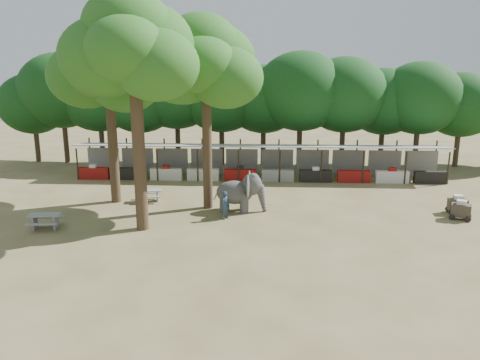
{
  "coord_description": "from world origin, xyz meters",
  "views": [
    {
      "loc": [
        0.39,
        -21.14,
        8.4
      ],
      "look_at": [
        -1.0,
        5.0,
        2.0
      ],
      "focal_mm": 35.0,
      "sensor_mm": 36.0,
      "label": 1
    }
  ],
  "objects_px": {
    "yard_tree_back": "(204,63)",
    "cart_back": "(458,204)",
    "yard_tree_center": "(132,49)",
    "picnic_table_near": "(45,219)",
    "cart_front": "(461,210)",
    "handler": "(226,205)",
    "yard_tree_left": "(107,69)",
    "picnic_table_far": "(150,194)",
    "elephant": "(241,192)"
  },
  "relations": [
    {
      "from": "yard_tree_back",
      "to": "picnic_table_far",
      "type": "distance_m",
      "value": 8.94
    },
    {
      "from": "handler",
      "to": "picnic_table_far",
      "type": "distance_m",
      "value": 6.09
    },
    {
      "from": "handler",
      "to": "cart_front",
      "type": "relative_size",
      "value": 1.2
    },
    {
      "from": "yard_tree_left",
      "to": "cart_front",
      "type": "relative_size",
      "value": 8.23
    },
    {
      "from": "picnic_table_far",
      "to": "yard_tree_back",
      "type": "bearing_deg",
      "value": -25.64
    },
    {
      "from": "cart_back",
      "to": "yard_tree_back",
      "type": "bearing_deg",
      "value": -178.01
    },
    {
      "from": "elephant",
      "to": "cart_back",
      "type": "height_order",
      "value": "elephant"
    },
    {
      "from": "yard_tree_center",
      "to": "yard_tree_left",
      "type": "bearing_deg",
      "value": 120.96
    },
    {
      "from": "cart_front",
      "to": "cart_back",
      "type": "bearing_deg",
      "value": 101.86
    },
    {
      "from": "elephant",
      "to": "yard_tree_center",
      "type": "bearing_deg",
      "value": -145.71
    },
    {
      "from": "handler",
      "to": "cart_front",
      "type": "bearing_deg",
      "value": -58.6
    },
    {
      "from": "yard_tree_back",
      "to": "picnic_table_near",
      "type": "height_order",
      "value": "yard_tree_back"
    },
    {
      "from": "picnic_table_far",
      "to": "cart_back",
      "type": "distance_m",
      "value": 18.63
    },
    {
      "from": "picnic_table_far",
      "to": "picnic_table_near",
      "type": "bearing_deg",
      "value": -139.09
    },
    {
      "from": "yard_tree_left",
      "to": "handler",
      "type": "distance_m",
      "value": 10.95
    },
    {
      "from": "handler",
      "to": "elephant",
      "type": "bearing_deg",
      "value": 2.11
    },
    {
      "from": "elephant",
      "to": "picnic_table_near",
      "type": "bearing_deg",
      "value": -157.96
    },
    {
      "from": "cart_back",
      "to": "picnic_table_far",
      "type": "bearing_deg",
      "value": 179.4
    },
    {
      "from": "yard_tree_back",
      "to": "cart_back",
      "type": "xyz_separation_m",
      "value": [
        14.82,
        -0.55,
        -8.0
      ]
    },
    {
      "from": "yard_tree_back",
      "to": "handler",
      "type": "distance_m",
      "value": 8.19
    },
    {
      "from": "handler",
      "to": "cart_back",
      "type": "distance_m",
      "value": 13.56
    },
    {
      "from": "handler",
      "to": "cart_back",
      "type": "xyz_separation_m",
      "value": [
        13.45,
        1.73,
        -0.26
      ]
    },
    {
      "from": "picnic_table_far",
      "to": "yard_tree_left",
      "type": "bearing_deg",
      "value": 168.63
    },
    {
      "from": "handler",
      "to": "cart_back",
      "type": "bearing_deg",
      "value": -53.95
    },
    {
      "from": "yard_tree_left",
      "to": "picnic_table_far",
      "type": "bearing_deg",
      "value": -0.43
    },
    {
      "from": "yard_tree_center",
      "to": "handler",
      "type": "bearing_deg",
      "value": 21.36
    },
    {
      "from": "elephant",
      "to": "cart_back",
      "type": "distance_m",
      "value": 12.7
    },
    {
      "from": "picnic_table_near",
      "to": "cart_back",
      "type": "relative_size",
      "value": 1.52
    },
    {
      "from": "picnic_table_near",
      "to": "yard_tree_left",
      "type": "bearing_deg",
      "value": 62.56
    },
    {
      "from": "cart_front",
      "to": "cart_back",
      "type": "height_order",
      "value": "cart_front"
    },
    {
      "from": "elephant",
      "to": "handler",
      "type": "distance_m",
      "value": 1.75
    },
    {
      "from": "yard_tree_back",
      "to": "cart_back",
      "type": "relative_size",
      "value": 9.68
    },
    {
      "from": "picnic_table_far",
      "to": "elephant",
      "type": "bearing_deg",
      "value": -27.38
    },
    {
      "from": "handler",
      "to": "picnic_table_near",
      "type": "xyz_separation_m",
      "value": [
        -9.39,
        -2.16,
        -0.28
      ]
    },
    {
      "from": "yard_tree_left",
      "to": "picnic_table_far",
      "type": "xyz_separation_m",
      "value": [
        2.25,
        -0.02,
        -7.72
      ]
    },
    {
      "from": "cart_front",
      "to": "yard_tree_back",
      "type": "bearing_deg",
      "value": -162.35
    },
    {
      "from": "picnic_table_far",
      "to": "cart_back",
      "type": "xyz_separation_m",
      "value": [
        18.57,
        -1.54,
        0.06
      ]
    },
    {
      "from": "yard_tree_back",
      "to": "handler",
      "type": "relative_size",
      "value": 7.06
    },
    {
      "from": "handler",
      "to": "cart_front",
      "type": "xyz_separation_m",
      "value": [
        13.2,
        0.62,
        -0.26
      ]
    },
    {
      "from": "picnic_table_far",
      "to": "cart_back",
      "type": "bearing_deg",
      "value": -15.67
    },
    {
      "from": "yard_tree_center",
      "to": "yard_tree_back",
      "type": "bearing_deg",
      "value": 53.14
    },
    {
      "from": "yard_tree_left",
      "to": "yard_tree_back",
      "type": "xyz_separation_m",
      "value": [
        6.0,
        -1.0,
        0.34
      ]
    },
    {
      "from": "yard_tree_left",
      "to": "handler",
      "type": "relative_size",
      "value": 6.85
    },
    {
      "from": "yard_tree_left",
      "to": "picnic_table_far",
      "type": "relative_size",
      "value": 6.5
    },
    {
      "from": "yard_tree_center",
      "to": "picnic_table_near",
      "type": "xyz_separation_m",
      "value": [
        -5.01,
        -0.45,
        -8.68
      ]
    },
    {
      "from": "yard_tree_center",
      "to": "handler",
      "type": "distance_m",
      "value": 9.63
    },
    {
      "from": "yard_tree_center",
      "to": "picnic_table_far",
      "type": "relative_size",
      "value": 7.1
    },
    {
      "from": "yard_tree_center",
      "to": "cart_back",
      "type": "height_order",
      "value": "yard_tree_center"
    },
    {
      "from": "yard_tree_left",
      "to": "picnic_table_near",
      "type": "distance_m",
      "value": 9.62
    },
    {
      "from": "picnic_table_far",
      "to": "yard_tree_center",
      "type": "bearing_deg",
      "value": -92.41
    }
  ]
}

